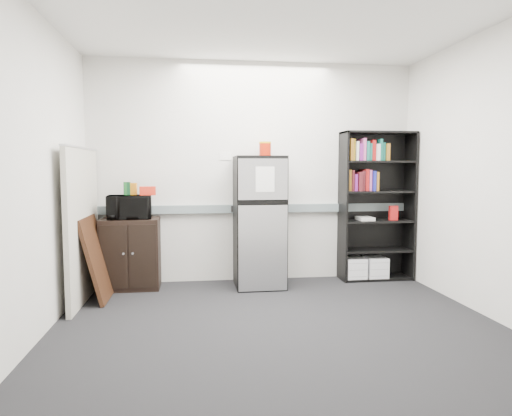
% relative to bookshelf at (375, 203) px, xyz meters
% --- Properties ---
extents(floor, '(4.00, 4.00, 0.00)m').
position_rel_bookshelf_xyz_m(floor, '(-1.51, -1.57, -0.97)').
color(floor, black).
rests_on(floor, ground).
extents(wall_back, '(4.00, 0.02, 2.70)m').
position_rel_bookshelf_xyz_m(wall_back, '(-1.51, 0.18, 0.38)').
color(wall_back, silver).
rests_on(wall_back, floor).
extents(wall_right, '(0.02, 3.50, 2.70)m').
position_rel_bookshelf_xyz_m(wall_right, '(0.49, -1.57, 0.38)').
color(wall_right, silver).
rests_on(wall_right, floor).
extents(wall_left, '(0.02, 3.50, 2.70)m').
position_rel_bookshelf_xyz_m(wall_left, '(-3.51, -1.57, 0.38)').
color(wall_left, silver).
rests_on(wall_left, floor).
extents(ceiling, '(4.00, 3.50, 0.02)m').
position_rel_bookshelf_xyz_m(ceiling, '(-1.51, -1.57, 1.73)').
color(ceiling, white).
rests_on(ceiling, wall_back).
extents(electrical_raceway, '(3.92, 0.05, 0.10)m').
position_rel_bookshelf_xyz_m(electrical_raceway, '(-1.51, 0.15, -0.07)').
color(electrical_raceway, slate).
rests_on(electrical_raceway, wall_back).
extents(wall_note, '(0.14, 0.00, 0.10)m').
position_rel_bookshelf_xyz_m(wall_note, '(-1.86, 0.18, 0.58)').
color(wall_note, white).
rests_on(wall_note, wall_back).
extents(bookshelf, '(0.90, 0.34, 1.85)m').
position_rel_bookshelf_xyz_m(bookshelf, '(0.00, 0.00, 0.00)').
color(bookshelf, black).
rests_on(bookshelf, floor).
extents(cubicle_partition, '(0.06, 1.30, 1.62)m').
position_rel_bookshelf_xyz_m(cubicle_partition, '(-3.41, -0.49, -0.16)').
color(cubicle_partition, '#A29F90').
rests_on(cubicle_partition, floor).
extents(cabinet, '(0.66, 0.44, 0.82)m').
position_rel_bookshelf_xyz_m(cabinet, '(-2.98, -0.07, -0.56)').
color(cabinet, black).
rests_on(cabinet, floor).
extents(microwave, '(0.51, 0.37, 0.27)m').
position_rel_bookshelf_xyz_m(microwave, '(-2.98, -0.08, -0.02)').
color(microwave, black).
rests_on(microwave, cabinet).
extents(snack_box_a, '(0.08, 0.06, 0.15)m').
position_rel_bookshelf_xyz_m(snack_box_a, '(-3.01, -0.05, 0.19)').
color(snack_box_a, '#195821').
rests_on(snack_box_a, microwave).
extents(snack_box_b, '(0.07, 0.06, 0.15)m').
position_rel_bookshelf_xyz_m(snack_box_b, '(-3.01, -0.05, 0.19)').
color(snack_box_b, '#0D3A1E').
rests_on(snack_box_b, microwave).
extents(snack_box_c, '(0.08, 0.06, 0.14)m').
position_rel_bookshelf_xyz_m(snack_box_c, '(-2.93, -0.05, 0.19)').
color(snack_box_c, '#C97412').
rests_on(snack_box_c, microwave).
extents(snack_bag, '(0.19, 0.12, 0.10)m').
position_rel_bookshelf_xyz_m(snack_bag, '(-2.77, -0.10, 0.17)').
color(snack_bag, red).
rests_on(snack_bag, microwave).
extents(refrigerator, '(0.58, 0.61, 1.54)m').
position_rel_bookshelf_xyz_m(refrigerator, '(-1.48, -0.15, -0.20)').
color(refrigerator, black).
rests_on(refrigerator, floor).
extents(coffee_can, '(0.14, 0.14, 0.19)m').
position_rel_bookshelf_xyz_m(coffee_can, '(-1.39, -0.02, 0.67)').
color(coffee_can, '#AB1C07').
rests_on(coffee_can, refrigerator).
extents(framed_poster, '(0.26, 0.70, 0.89)m').
position_rel_bookshelf_xyz_m(framed_poster, '(-3.28, -0.46, -0.52)').
color(framed_poster, black).
rests_on(framed_poster, floor).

